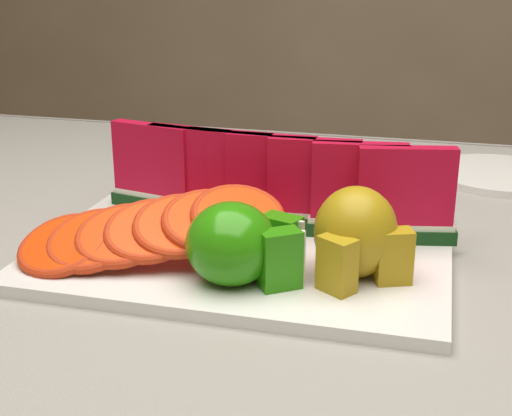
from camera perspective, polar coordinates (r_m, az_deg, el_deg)
The scene contains 11 objects.
table at distance 0.78m, azimuth -2.01°, elevation -10.46°, with size 1.40×0.90×0.75m.
tablecloth at distance 0.75m, azimuth -2.07°, elevation -6.29°, with size 1.53×1.03×0.20m.
platter at distance 0.72m, azimuth -0.78°, elevation -3.22°, with size 0.40×0.30×0.01m.
apple_cluster at distance 0.62m, azimuth -1.31°, elevation -2.99°, with size 0.11×0.09×0.07m.
pear_cluster at distance 0.64m, azimuth 8.07°, elevation -2.18°, with size 0.10×0.10×0.08m.
side_plate at distance 1.02m, azimuth 18.89°, elevation 2.54°, with size 0.22×0.22×0.01m.
fork at distance 1.02m, azimuth -4.77°, elevation 3.52°, with size 0.09×0.19×0.00m.
watermelon_row at distance 0.75m, azimuth 1.19°, elevation 2.05°, with size 0.39×0.07×0.10m.
orange_fan_front at distance 0.67m, azimuth -8.41°, elevation -1.76°, with size 0.27×0.16×0.07m.
orange_fan_back at distance 0.83m, azimuth 0.83°, elevation 1.87°, with size 0.28×0.09×0.04m.
tangerine_segments at distance 0.73m, azimuth -2.83°, elevation -1.24°, with size 0.15×0.08×0.03m.
Camera 1 is at (0.20, -0.64, 1.04)m, focal length 50.00 mm.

